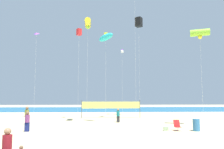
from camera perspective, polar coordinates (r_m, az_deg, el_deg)
The scene contains 17 objects.
ground_plane at distance 17.31m, azimuth -5.20°, elevation -15.26°, with size 120.00×120.00×0.00m, color #D1BC89.
ocean_band at distance 51.15m, azimuth -3.28°, elevation -8.97°, with size 120.00×20.00×0.01m, color #1E6B99.
mother_figure at distance 10.08m, azimuth -25.64°, elevation -16.65°, with size 0.37×0.37×1.61m.
beachgoer_teal_shirt at distance 24.99m, azimuth 1.61°, elevation -10.45°, with size 0.35×0.35×1.53m.
beachgoer_olive_shirt at distance 24.39m, azimuth -21.25°, elevation -9.80°, with size 0.42×0.42×1.84m.
beachgoer_plum_shirt at distance 19.77m, azimuth -21.16°, elevation -11.15°, with size 0.38×0.38×1.64m.
folding_beach_chair at distance 19.83m, azimuth 16.58°, elevation -12.47°, with size 0.52×0.65×0.89m.
trash_barrel at distance 20.09m, azimuth 21.06°, elevation -12.14°, with size 0.57×0.57×1.00m, color teal.
volleyball_net at distance 29.95m, azimuth -0.23°, elevation -8.12°, with size 7.96×0.46×2.40m.
beach_handbag at distance 19.52m, azimuth 13.81°, elevation -13.57°, with size 0.39×0.20×0.31m, color #99B28C.
kite_white_inflatable at distance 34.28m, azimuth 2.66°, elevation 5.95°, with size 0.72×1.44×10.20m.
kite_yellow_tube at distance 25.90m, azimuth -6.30°, elevation 13.02°, with size 0.79×2.16×11.56m.
kite_violet_diamond at distance 31.79m, azimuth -19.04°, elevation 9.87°, with size 0.76×0.75×11.62m.
kite_red_box at distance 29.13m, azimuth -8.56°, elevation 10.78°, with size 0.74×0.74×11.59m.
kite_black_box at distance 33.79m, azimuth 6.96°, elevation 13.32°, with size 1.21×1.21×14.60m.
kite_cyan_inflatable at distance 25.08m, azimuth -1.60°, elevation 9.64°, with size 2.04×1.95×10.08m.
kite_lime_tube at distance 23.96m, azimuth 21.86°, elevation 9.98°, with size 1.95×1.30×9.58m.
Camera 1 is at (0.82, -17.05, 2.86)m, focal length 35.19 mm.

